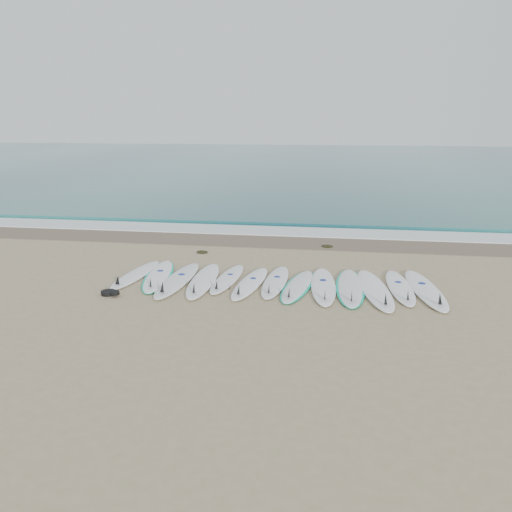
# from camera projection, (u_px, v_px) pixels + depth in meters

# --- Properties ---
(ground) EXTENTS (120.00, 120.00, 0.00)m
(ground) POSITION_uv_depth(u_px,v_px,m) (275.00, 284.00, 11.68)
(ground) COLOR tan
(ocean) EXTENTS (120.00, 55.00, 0.03)m
(ocean) POSITION_uv_depth(u_px,v_px,m) (317.00, 163.00, 42.64)
(ocean) COLOR #1F5D5F
(ocean) RESTS_ON ground
(wet_sand_band) EXTENTS (120.00, 1.80, 0.01)m
(wet_sand_band) POSITION_uv_depth(u_px,v_px,m) (289.00, 242.00, 15.58)
(wet_sand_band) COLOR brown
(wet_sand_band) RESTS_ON ground
(foam_band) EXTENTS (120.00, 1.40, 0.04)m
(foam_band) POSITION_uv_depth(u_px,v_px,m) (293.00, 232.00, 16.91)
(foam_band) COLOR silver
(foam_band) RESTS_ON ground
(wave_crest) EXTENTS (120.00, 1.00, 0.10)m
(wave_crest) POSITION_uv_depth(u_px,v_px,m) (296.00, 222.00, 18.33)
(wave_crest) COLOR #1F5D5F
(wave_crest) RESTS_ON ground
(surfboard_0) EXTENTS (0.73, 2.47, 0.31)m
(surfboard_0) POSITION_uv_depth(u_px,v_px,m) (135.00, 275.00, 12.17)
(surfboard_0) COLOR white
(surfboard_0) RESTS_ON ground
(surfboard_1) EXTENTS (1.03, 2.69, 0.33)m
(surfboard_1) POSITION_uv_depth(u_px,v_px,m) (158.00, 276.00, 12.11)
(surfboard_1) COLOR white
(surfboard_1) RESTS_ON ground
(surfboard_2) EXTENTS (0.68, 2.81, 0.36)m
(surfboard_2) POSITION_uv_depth(u_px,v_px,m) (177.00, 280.00, 11.76)
(surfboard_2) COLOR silver
(surfboard_2) RESTS_ON ground
(surfboard_3) EXTENTS (0.69, 2.76, 0.35)m
(surfboard_3) POSITION_uv_depth(u_px,v_px,m) (203.00, 281.00, 11.73)
(surfboard_3) COLOR white
(surfboard_3) RESTS_ON ground
(surfboard_4) EXTENTS (0.68, 2.38, 0.30)m
(surfboard_4) POSITION_uv_depth(u_px,v_px,m) (227.00, 279.00, 11.87)
(surfboard_4) COLOR white
(surfboard_4) RESTS_ON ground
(surfboard_5) EXTENTS (0.82, 2.53, 0.32)m
(surfboard_5) POSITION_uv_depth(u_px,v_px,m) (250.00, 283.00, 11.54)
(surfboard_5) COLOR white
(surfboard_5) RESTS_ON ground
(surfboard_6) EXTENTS (0.64, 2.51, 0.32)m
(surfboard_6) POSITION_uv_depth(u_px,v_px,m) (275.00, 282.00, 11.65)
(surfboard_6) COLOR white
(surfboard_6) RESTS_ON ground
(surfboard_7) EXTENTS (0.94, 2.47, 0.31)m
(surfboard_7) POSITION_uv_depth(u_px,v_px,m) (298.00, 286.00, 11.39)
(surfboard_7) COLOR silver
(surfboard_7) RESTS_ON ground
(surfboard_8) EXTENTS (0.69, 2.74, 0.35)m
(surfboard_8) POSITION_uv_depth(u_px,v_px,m) (323.00, 286.00, 11.35)
(surfboard_8) COLOR white
(surfboard_8) RESTS_ON ground
(surfboard_9) EXTENTS (0.67, 2.71, 0.34)m
(surfboard_9) POSITION_uv_depth(u_px,v_px,m) (350.00, 287.00, 11.29)
(surfboard_9) COLOR silver
(surfboard_9) RESTS_ON ground
(surfboard_10) EXTENTS (0.94, 2.93, 0.37)m
(surfboard_10) POSITION_uv_depth(u_px,v_px,m) (375.00, 290.00, 11.09)
(surfboard_10) COLOR white
(surfboard_10) RESTS_ON ground
(surfboard_11) EXTENTS (0.63, 2.54, 0.32)m
(surfboard_11) POSITION_uv_depth(u_px,v_px,m) (400.00, 288.00, 11.25)
(surfboard_11) COLOR white
(surfboard_11) RESTS_ON ground
(surfboard_12) EXTENTS (0.87, 2.88, 0.36)m
(surfboard_12) POSITION_uv_depth(u_px,v_px,m) (426.00, 290.00, 11.09)
(surfboard_12) COLOR white
(surfboard_12) RESTS_ON ground
(seaweed_near) EXTENTS (0.33, 0.25, 0.06)m
(seaweed_near) POSITION_uv_depth(u_px,v_px,m) (202.00, 252.00, 14.33)
(seaweed_near) COLOR black
(seaweed_near) RESTS_ON ground
(seaweed_far) EXTENTS (0.34, 0.27, 0.07)m
(seaweed_far) POSITION_uv_depth(u_px,v_px,m) (327.00, 246.00, 14.96)
(seaweed_far) COLOR black
(seaweed_far) RESTS_ON ground
(leash_coil) EXTENTS (0.46, 0.36, 0.11)m
(leash_coil) POSITION_uv_depth(u_px,v_px,m) (110.00, 293.00, 10.95)
(leash_coil) COLOR black
(leash_coil) RESTS_ON ground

